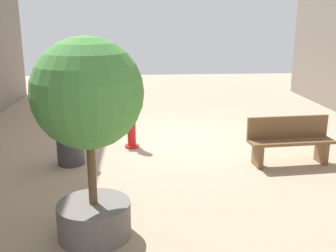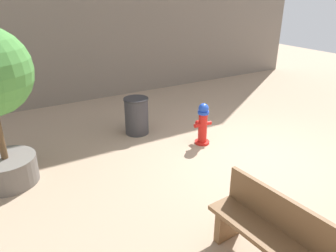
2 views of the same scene
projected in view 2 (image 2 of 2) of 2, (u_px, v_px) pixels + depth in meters
ground_plane at (257, 159)px, 6.28m from camera, size 23.40×23.40×0.00m
fire_hydrant at (203, 124)px, 6.75m from camera, size 0.39×0.41×0.91m
bench_near at (276, 235)px, 3.64m from camera, size 1.72×0.56×0.95m
trash_bin at (137, 116)px, 7.26m from camera, size 0.56×0.56×0.85m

